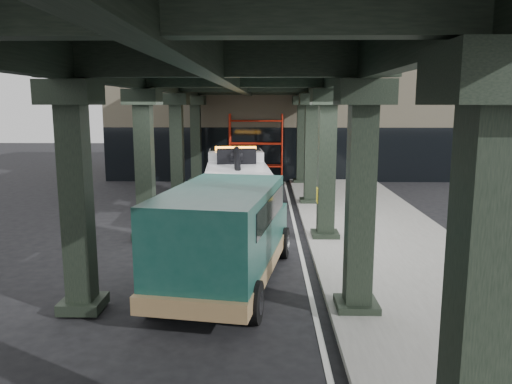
# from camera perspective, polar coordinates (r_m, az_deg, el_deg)

# --- Properties ---
(ground) EXTENTS (90.00, 90.00, 0.00)m
(ground) POSITION_cam_1_polar(r_m,az_deg,el_deg) (15.01, -1.25, -7.52)
(ground) COLOR black
(ground) RESTS_ON ground
(sidewalk) EXTENTS (5.00, 40.00, 0.15)m
(sidewalk) POSITION_cam_1_polar(r_m,az_deg,el_deg) (17.33, 14.15, -5.18)
(sidewalk) COLOR gray
(sidewalk) RESTS_ON ground
(lane_stripe) EXTENTS (0.12, 38.00, 0.01)m
(lane_stripe) POSITION_cam_1_polar(r_m,az_deg,el_deg) (16.95, 4.83, -5.49)
(lane_stripe) COLOR silver
(lane_stripe) RESTS_ON ground
(viaduct) EXTENTS (7.40, 32.00, 6.40)m
(viaduct) POSITION_cam_1_polar(r_m,az_deg,el_deg) (16.37, -2.45, 13.28)
(viaduct) COLOR black
(viaduct) RESTS_ON ground
(building) EXTENTS (22.00, 10.00, 8.00)m
(building) POSITION_cam_1_polar(r_m,az_deg,el_deg) (34.33, 3.58, 9.07)
(building) COLOR #C6B793
(building) RESTS_ON ground
(scaffolding) EXTENTS (3.08, 0.88, 4.00)m
(scaffolding) POSITION_cam_1_polar(r_m,az_deg,el_deg) (29.05, -0.00, 5.20)
(scaffolding) COLOR red
(scaffolding) RESTS_ON ground
(tow_truck) EXTENTS (3.10, 8.74, 2.81)m
(tow_truck) POSITION_cam_1_polar(r_m,az_deg,el_deg) (20.64, -2.21, 1.20)
(tow_truck) COLOR black
(tow_truck) RESTS_ON ground
(towed_van) EXTENTS (3.38, 6.59, 2.55)m
(towed_van) POSITION_cam_1_polar(r_m,az_deg,el_deg) (12.39, -3.55, -4.72)
(towed_van) COLOR #113D35
(towed_van) RESTS_ON ground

